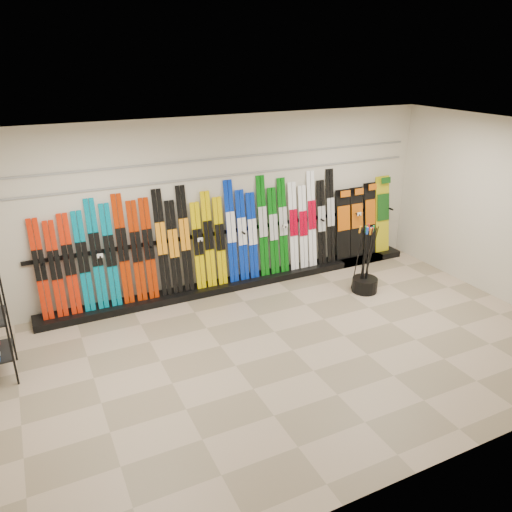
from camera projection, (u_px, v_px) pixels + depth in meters
name	position (u px, v px, depth m)	size (l,w,h in m)	color
floor	(293.00, 350.00, 7.11)	(8.00, 8.00, 0.00)	#85765C
back_wall	(223.00, 204.00, 8.62)	(8.00, 8.00, 0.00)	beige
right_wall	(508.00, 213.00, 8.16)	(5.00, 5.00, 0.00)	beige
ceiling	(300.00, 136.00, 5.97)	(8.00, 8.00, 0.00)	silver
ski_rack_base	(241.00, 282.00, 9.07)	(8.00, 0.40, 0.12)	black
skis	(204.00, 240.00, 8.53)	(5.37, 0.28, 1.82)	red
snowboards	(364.00, 220.00, 9.94)	(1.28, 0.24, 1.54)	black
pole_bin	(365.00, 285.00, 8.82)	(0.44, 0.44, 0.25)	black
ski_poles	(366.00, 259.00, 8.66)	(0.37, 0.32, 1.18)	black
slatwall_rail_0	(223.00, 176.00, 8.42)	(7.60, 0.02, 0.03)	gray
slatwall_rail_1	(223.00, 158.00, 8.30)	(7.60, 0.02, 0.03)	gray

